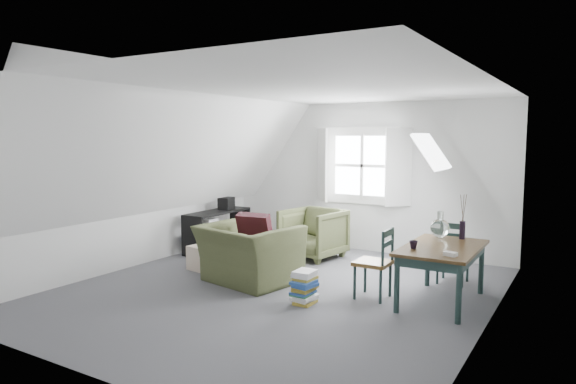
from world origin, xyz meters
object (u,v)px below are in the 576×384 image
Objects in this scene: dining_chair_near at (376,262)px; media_shelf at (216,233)px; armchair_near at (249,282)px; ottoman at (212,257)px; magazine_stack at (305,287)px; armchair_far at (313,258)px; dining_table at (442,254)px; dining_chair_far at (453,251)px.

dining_chair_near is 3.47m from media_shelf.
armchair_near is 0.92m from ottoman.
dining_chair_near is 2.23× the size of magazine_stack.
magazine_stack is at bearing -55.11° from armchair_far.
magazine_stack is at bearing -150.78° from dining_table.
dining_table is (2.42, 0.47, 0.58)m from armchair_near.
dining_chair_near is (-0.72, -0.24, -0.14)m from dining_table.
ottoman is 0.63× the size of dining_chair_far.
armchair_near is 0.88× the size of dining_table.
armchair_near is 2.53m from dining_table.
media_shelf is at bearing 165.69° from dining_table.
armchair_far is 2.33m from dining_chair_far.
media_shelf reaches higher than dining_table.
dining_chair_far is 2.17× the size of magazine_stack.
dining_chair_far reaches higher than ottoman.
armchair_near is at bearing 160.22° from magazine_stack.
dining_table is at bearing 85.64° from dining_chair_far.
dining_chair_near reaches higher than magazine_stack.
dining_chair_near is at bearing -161.16° from armchair_near.
dining_chair_near reaches higher than armchair_far.
ottoman is 1.38× the size of magazine_stack.
dining_table is 1.65m from magazine_stack.
dining_chair_near is at bearing -20.86° from media_shelf.
dining_chair_far is 0.98× the size of dining_chair_near.
media_shelf is (-3.30, 1.06, -0.14)m from dining_chair_near.
armchair_near is 1.38× the size of dining_chair_near.
ottoman is 3.31m from dining_table.
armchair_far is (0.07, 1.67, 0.00)m from armchair_near.
dining_chair_far reaches higher than media_shelf.
dining_table is at bearing -157.72° from armchair_near.
armchair_far is at bearing 150.05° from dining_table.
media_shelf is at bearing -157.83° from armchair_far.
dining_table is 4.11m from media_shelf.
media_shelf is (-1.60, 1.28, 0.31)m from armchair_near.
armchair_far is 0.65× the size of dining_table.
armchair_near is at bearing 20.11° from dining_chair_far.
ottoman is 1.26m from media_shelf.
dining_chair_far is at bearing 18.48° from ottoman.
dining_table is 0.89m from dining_chair_far.
magazine_stack is (1.06, -0.38, 0.19)m from armchair_near.
media_shelf reaches higher than magazine_stack.
ottoman is at bearing 161.16° from magazine_stack.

